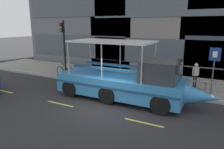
# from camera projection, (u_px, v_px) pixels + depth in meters

# --- Properties ---
(ground_plane) EXTENTS (120.00, 120.00, 0.00)m
(ground_plane) POSITION_uv_depth(u_px,v_px,m) (107.00, 105.00, 11.07)
(ground_plane) COLOR #2B2B2D
(sidewalk) EXTENTS (32.00, 4.80, 0.18)m
(sidewalk) POSITION_uv_depth(u_px,v_px,m) (143.00, 80.00, 15.86)
(sidewalk) COLOR gray
(sidewalk) RESTS_ON ground_plane
(curb_edge) EXTENTS (32.00, 0.18, 0.18)m
(curb_edge) POSITION_uv_depth(u_px,v_px,m) (130.00, 89.00, 13.72)
(curb_edge) COLOR #B2ADA3
(curb_edge) RESTS_ON ground_plane
(lane_centreline) EXTENTS (25.80, 0.12, 0.01)m
(lane_centreline) POSITION_uv_depth(u_px,v_px,m) (97.00, 112.00, 10.20)
(lane_centreline) COLOR #DBD64C
(lane_centreline) RESTS_ON ground_plane
(curb_guardrail) EXTENTS (11.67, 0.09, 0.88)m
(curb_guardrail) POSITION_uv_depth(u_px,v_px,m) (138.00, 78.00, 13.68)
(curb_guardrail) COLOR gray
(curb_guardrail) RESTS_ON sidewalk
(traffic_light_pole) EXTENTS (0.24, 0.46, 4.38)m
(traffic_light_pole) POSITION_uv_depth(u_px,v_px,m) (64.00, 43.00, 16.17)
(traffic_light_pole) COLOR black
(traffic_light_pole) RESTS_ON sidewalk
(parking_sign) EXTENTS (0.60, 0.12, 2.77)m
(parking_sign) POSITION_uv_depth(u_px,v_px,m) (214.00, 63.00, 11.99)
(parking_sign) COLOR #4C4F54
(parking_sign) RESTS_ON sidewalk
(leaned_bicycle) EXTENTS (1.74, 0.46, 0.96)m
(leaned_bicycle) POSITION_uv_depth(u_px,v_px,m) (65.00, 71.00, 16.89)
(leaned_bicycle) COLOR black
(leaned_bicycle) RESTS_ON sidewalk
(duck_tour_boat) EXTENTS (9.10, 2.67, 3.34)m
(duck_tour_boat) POSITION_uv_depth(u_px,v_px,m) (128.00, 82.00, 11.75)
(duck_tour_boat) COLOR #388CD1
(duck_tour_boat) RESTS_ON ground_plane
(pedestrian_near_bow) EXTENTS (0.37, 0.34, 1.64)m
(pedestrian_near_bow) POSITION_uv_depth(u_px,v_px,m) (196.00, 73.00, 13.40)
(pedestrian_near_bow) COLOR #1E2338
(pedestrian_near_bow) RESTS_ON sidewalk
(pedestrian_mid_left) EXTENTS (0.42, 0.33, 1.70)m
(pedestrian_mid_left) POSITION_uv_depth(u_px,v_px,m) (150.00, 68.00, 14.61)
(pedestrian_mid_left) COLOR black
(pedestrian_mid_left) RESTS_ON sidewalk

